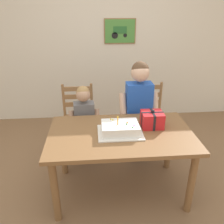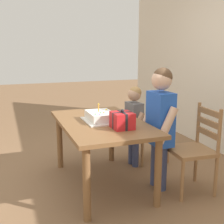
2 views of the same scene
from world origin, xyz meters
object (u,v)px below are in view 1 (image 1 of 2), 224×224
gift_box_red_large (152,119)px  chair_left (78,119)px  dining_table (121,141)px  child_older (139,104)px  birthday_cake (120,129)px  chair_right (147,117)px  child_younger (84,118)px

gift_box_red_large → chair_left: 1.16m
dining_table → chair_left: (-0.47, 0.87, -0.16)m
gift_box_red_large → child_older: size_ratio=0.17×
birthday_cake → chair_left: chair_left is taller
birthday_cake → gift_box_red_large: (0.34, 0.11, 0.03)m
birthday_cake → chair_right: 1.04m
dining_table → child_older: bearing=63.2°
chair_left → chair_right: bearing=-0.0°
gift_box_red_large → birthday_cake: bearing=-162.1°
gift_box_red_large → chair_left: bearing=136.7°
dining_table → chair_left: chair_left is taller
birthday_cake → dining_table: bearing=36.1°
dining_table → birthday_cake: birthday_cake is taller
chair_left → chair_right: (0.95, -0.00, 0.00)m
birthday_cake → chair_left: 1.04m
dining_table → chair_left: 1.00m
child_younger → birthday_cake: bearing=-56.8°
birthday_cake → child_older: child_older is taller
dining_table → gift_box_red_large: bearing=17.3°
child_older → child_younger: bearing=179.9°
dining_table → child_older: child_older is taller
child_younger → chair_left: bearing=107.3°
dining_table → chair_left: size_ratio=1.56×
gift_box_red_large → child_younger: 0.86m
dining_table → gift_box_red_large: size_ratio=6.42×
gift_box_red_large → chair_left: (-0.81, 0.76, -0.34)m
dining_table → child_younger: (-0.38, 0.56, -0.00)m
birthday_cake → gift_box_red_large: bearing=17.9°
child_older → child_younger: size_ratio=1.26×
chair_right → child_older: (-0.20, -0.31, 0.33)m
child_older → chair_right: bearing=57.7°
chair_right → child_younger: child_younger is taller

